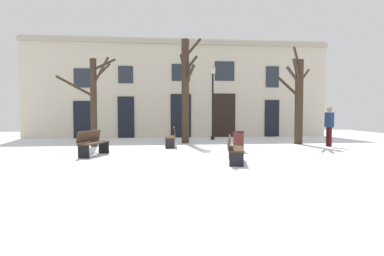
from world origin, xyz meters
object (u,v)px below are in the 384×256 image
Objects in this scene: litter_bin at (238,141)px; tree_near_facade at (298,97)px; bench_facing_shops at (171,137)px; tree_left_of_center at (94,97)px; streetlamp at (213,95)px; bench_far_corner at (93,143)px; person_strolling at (329,124)px; tree_center at (186,88)px; bench_back_to_back_left at (234,149)px.

tree_near_facade is at bearing 36.75° from litter_bin.
tree_near_facade reaches higher than bench_facing_shops.
tree_near_facade reaches higher than tree_left_of_center.
bench_far_corner is (-5.51, -6.18, -2.07)m from streetlamp.
tree_left_of_center is 9.80m from tree_near_facade.
bench_far_corner is 10.40m from person_strolling.
bench_facing_shops is at bearing -116.09° from tree_center.
tree_center is 3.30× the size of bench_back_to_back_left.
streetlamp is at bearing 25.99° from tree_left_of_center.
streetlamp is (6.03, 2.94, 0.28)m from tree_left_of_center.
bench_far_corner is 0.87× the size of person_strolling.
person_strolling is (6.38, -2.37, -1.76)m from tree_center.
bench_back_to_back_left is at bearing -94.64° from bench_far_corner.
tree_left_of_center is 6.91m from litter_bin.
person_strolling is (7.20, -0.70, 0.58)m from bench_facing_shops.
bench_far_corner is (-9.27, -3.31, -1.85)m from tree_near_facade.
tree_left_of_center is 0.83× the size of tree_near_facade.
litter_bin is 4.89m from person_strolling.
bench_far_corner reaches higher than bench_back_to_back_left.
tree_near_facade is 6.58m from bench_facing_shops.
tree_left_of_center is at bearing -95.75° from bench_facing_shops.
tree_near_facade is 3.15× the size of bench_facing_shops.
bench_back_to_back_left is (5.25, -5.42, -1.82)m from tree_left_of_center.
bench_facing_shops is at bearing 74.22° from person_strolling.
bench_facing_shops is (3.52, -0.53, -1.80)m from tree_left_of_center.
tree_center is at bearing 59.39° from person_strolling.
streetlamp is at bearing 38.11° from person_strolling.
litter_bin is (1.76, -3.84, -2.38)m from tree_center.
streetlamp is 5.05× the size of litter_bin.
bench_back_to_back_left is at bearing 22.24° from bench_facing_shops.
bench_facing_shops is (-2.57, 2.17, 0.04)m from litter_bin.
streetlamp is 8.65m from bench_back_to_back_left.
bench_facing_shops is 0.99× the size of bench_far_corner.
tree_near_facade reaches higher than bench_far_corner.
person_strolling is at bearing -20.40° from tree_center.
person_strolling reaches higher than bench_far_corner.
tree_center reaches higher than bench_back_to_back_left.
tree_left_of_center reaches higher than person_strolling.
litter_bin is at bearing 52.66° from bench_facing_shops.
streetlamp is 2.26× the size of person_strolling.
person_strolling is (4.68, -4.17, -1.49)m from streetlamp.
bench_facing_shops is at bearing -27.71° from bench_far_corner.
bench_far_corner is at bearing -131.70° from streetlamp.
bench_back_to_back_left is (0.91, -6.56, -2.36)m from tree_center.
tree_near_facade is at bearing 0.42° from tree_left_of_center.
person_strolling is (5.47, 4.19, 0.61)m from bench_back_to_back_left.
tree_left_of_center is 7.76m from bench_back_to_back_left.
litter_bin is (6.09, -2.70, -1.84)m from tree_left_of_center.
bench_facing_shops is 0.94× the size of bench_back_to_back_left.
tree_near_facade reaches higher than person_strolling.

